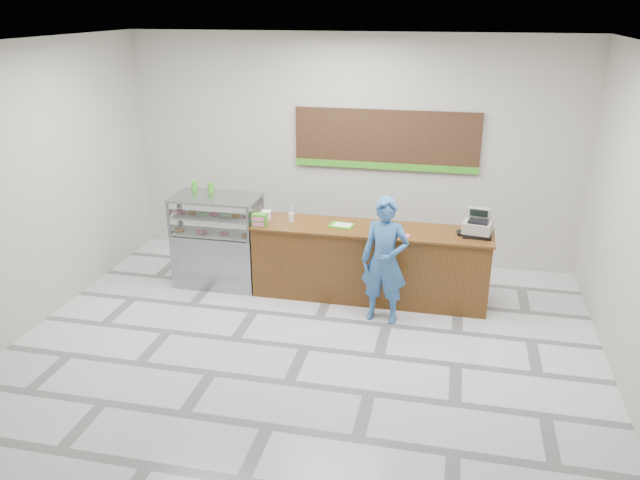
% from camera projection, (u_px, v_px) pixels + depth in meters
% --- Properties ---
extents(floor, '(7.00, 7.00, 0.00)m').
position_uv_depth(floor, '(305.00, 347.00, 7.51)').
color(floor, silver).
rests_on(floor, ground).
extents(back_wall, '(7.00, 0.00, 7.00)m').
position_uv_depth(back_wall, '(350.00, 150.00, 9.62)').
color(back_wall, '#B7B3A8').
rests_on(back_wall, floor).
extents(ceiling, '(7.00, 7.00, 0.00)m').
position_uv_depth(ceiling, '(302.00, 44.00, 6.26)').
color(ceiling, silver).
rests_on(ceiling, back_wall).
extents(sales_counter, '(3.26, 0.76, 1.03)m').
position_uv_depth(sales_counter, '(370.00, 263.00, 8.62)').
color(sales_counter, brown).
rests_on(sales_counter, floor).
extents(display_case, '(1.22, 0.72, 1.33)m').
position_uv_depth(display_case, '(218.00, 240.00, 9.02)').
color(display_case, gray).
rests_on(display_case, floor).
extents(menu_board, '(2.80, 0.06, 0.90)m').
position_uv_depth(menu_board, '(386.00, 141.00, 9.40)').
color(menu_board, black).
rests_on(menu_board, back_wall).
extents(cash_register, '(0.42, 0.43, 0.34)m').
position_uv_depth(cash_register, '(478.00, 226.00, 8.14)').
color(cash_register, black).
rests_on(cash_register, sales_counter).
extents(card_terminal, '(0.09, 0.16, 0.04)m').
position_uv_depth(card_terminal, '(460.00, 233.00, 8.21)').
color(card_terminal, black).
rests_on(card_terminal, sales_counter).
extents(serving_tray, '(0.34, 0.27, 0.02)m').
position_uv_depth(serving_tray, '(342.00, 225.00, 8.51)').
color(serving_tray, '#3FBD16').
rests_on(serving_tray, sales_counter).
extents(napkin_box, '(0.16, 0.16, 0.11)m').
position_uv_depth(napkin_box, '(266.00, 215.00, 8.78)').
color(napkin_box, white).
rests_on(napkin_box, sales_counter).
extents(straw_cup, '(0.08, 0.08, 0.12)m').
position_uv_depth(straw_cup, '(291.00, 217.00, 8.68)').
color(straw_cup, silver).
rests_on(straw_cup, sales_counter).
extents(promo_box, '(0.20, 0.14, 0.17)m').
position_uv_depth(promo_box, '(259.00, 220.00, 8.49)').
color(promo_box, green).
rests_on(promo_box, sales_counter).
extents(donut_decal, '(0.16, 0.16, 0.00)m').
position_uv_depth(donut_decal, '(404.00, 235.00, 8.16)').
color(donut_decal, pink).
rests_on(donut_decal, sales_counter).
extents(green_cup_left, '(0.09, 0.09, 0.14)m').
position_uv_depth(green_cup_left, '(194.00, 186.00, 9.05)').
color(green_cup_left, green).
rests_on(green_cup_left, display_case).
extents(green_cup_right, '(0.09, 0.09, 0.14)m').
position_uv_depth(green_cup_right, '(211.00, 187.00, 8.96)').
color(green_cup_right, green).
rests_on(green_cup_right, display_case).
extents(customer, '(0.65, 0.47, 1.66)m').
position_uv_depth(customer, '(385.00, 260.00, 7.89)').
color(customer, '#31629E').
rests_on(customer, floor).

